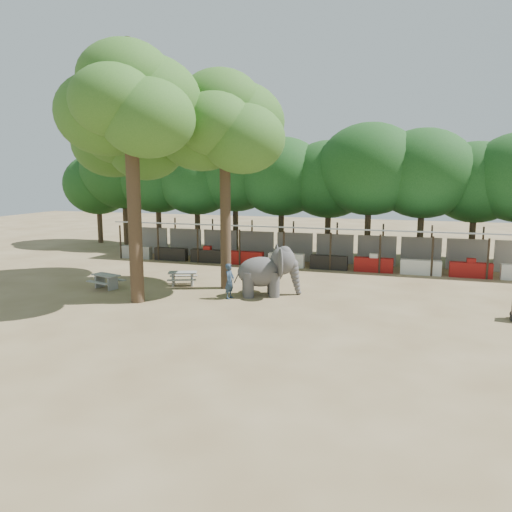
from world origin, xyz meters
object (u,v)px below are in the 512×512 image
(handler, at_px, (230,281))
(picnic_table_far, at_px, (183,277))
(elephant, at_px, (268,271))
(yard_tree_back, at_px, (223,125))
(yard_tree_center, at_px, (130,104))
(yard_tree_left, at_px, (132,136))
(picnic_table_near, at_px, (106,279))

(handler, height_order, picnic_table_far, handler)
(elephant, height_order, picnic_table_far, elephant)
(yard_tree_back, height_order, handler, yard_tree_back)
(yard_tree_center, bearing_deg, yard_tree_back, 53.14)
(yard_tree_left, distance_m, picnic_table_far, 8.64)
(picnic_table_near, bearing_deg, yard_tree_back, 37.67)
(yard_tree_back, bearing_deg, picnic_table_near, -159.04)
(yard_tree_left, relative_size, picnic_table_far, 5.76)
(yard_tree_center, height_order, handler, yard_tree_center)
(yard_tree_back, distance_m, handler, 8.08)
(yard_tree_left, height_order, yard_tree_center, yard_tree_center)
(yard_tree_left, distance_m, elephant, 11.36)
(yard_tree_back, bearing_deg, picnic_table_far, -170.91)
(yard_tree_center, height_order, elephant, yard_tree_center)
(yard_tree_left, bearing_deg, picnic_table_far, -20.54)
(yard_tree_left, height_order, yard_tree_back, yard_tree_back)
(yard_tree_back, relative_size, elephant, 3.38)
(yard_tree_center, xyz_separation_m, yard_tree_back, (3.00, 4.00, -0.67))
(elephant, bearing_deg, picnic_table_far, 149.45)
(yard_tree_left, xyz_separation_m, handler, (7.12, -3.26, -7.33))
(yard_tree_left, relative_size, yard_tree_back, 0.97)
(handler, bearing_deg, elephant, -47.92)
(elephant, distance_m, handler, 2.06)
(yard_tree_left, height_order, handler, yard_tree_left)
(handler, bearing_deg, yard_tree_back, 32.19)
(elephant, height_order, picnic_table_near, elephant)
(yard_tree_center, distance_m, elephant, 10.24)
(picnic_table_far, bearing_deg, yard_tree_back, -11.23)
(elephant, height_order, handler, elephant)
(yard_tree_center, bearing_deg, elephant, 27.02)
(picnic_table_near, height_order, picnic_table_far, picnic_table_near)
(picnic_table_near, relative_size, picnic_table_far, 0.98)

